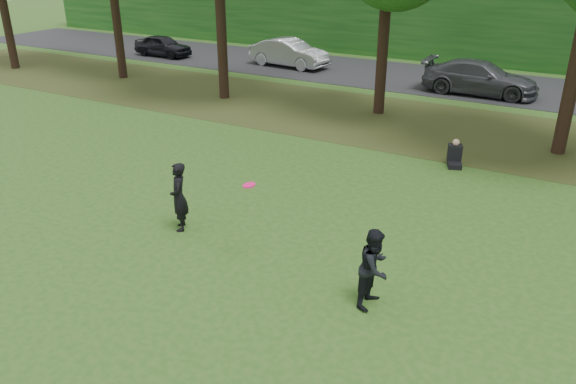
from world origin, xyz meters
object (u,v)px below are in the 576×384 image
Objects in this scene: player_right at (375,268)px; seated_person at (455,155)px; frisbee at (249,185)px; player_left at (179,197)px.

player_right is 1.95× the size of seated_person.
frisbee reaches higher than player_right.
player_right is at bearing 45.33° from player_left.
frisbee is (-2.92, 0.16, 1.04)m from player_right.
player_right reaches higher than seated_person.
player_left is 1.06× the size of player_right.
player_left is 9.04m from seated_person.
player_left is 5.31m from player_right.
frisbee is at bearing 40.91° from player_left.
player_left reaches higher than seated_person.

